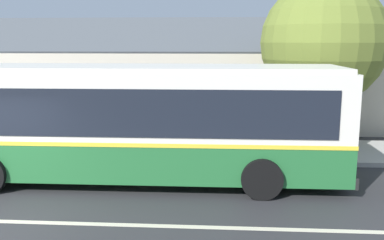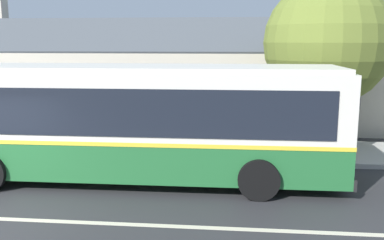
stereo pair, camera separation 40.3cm
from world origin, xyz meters
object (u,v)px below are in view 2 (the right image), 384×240
street_tree_primary (328,46)px  bench_down_street (64,134)px  transit_bus (123,119)px  bus_stop_sign (345,111)px

street_tree_primary → bench_down_street: bearing=-171.8°
transit_bus → street_tree_primary: (6.08, 4.11, 1.90)m
transit_bus → bus_stop_sign: 6.62m
transit_bus → bus_stop_sign: transit_bus is taller
transit_bus → bench_down_street: transit_bus is taller
bench_down_street → bus_stop_sign: bus_stop_sign is taller
bench_down_street → street_tree_primary: size_ratio=0.31×
bench_down_street → bus_stop_sign: size_ratio=0.76×
transit_bus → street_tree_primary: bearing=34.1°
street_tree_primary → bus_stop_sign: 2.80m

